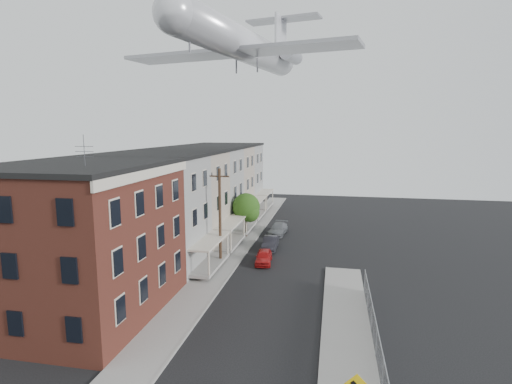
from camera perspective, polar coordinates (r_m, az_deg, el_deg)
sidewalk_left at (r=43.14m, az=-2.70°, el=-7.76°), size 3.00×62.00×0.12m
sidewalk_right at (r=25.36m, az=12.89°, el=-20.52°), size 3.00×26.00×0.12m
curb_left at (r=42.83m, az=-0.80°, el=-7.86°), size 0.15×62.00×0.14m
curb_right at (r=25.34m, az=9.39°, el=-20.41°), size 0.15×26.00×0.14m
corner_building at (r=29.29m, az=-23.64°, el=-6.22°), size 10.31×12.30×12.15m
row_house_a at (r=37.24m, az=-15.28°, el=-2.71°), size 11.98×7.00×10.30m
row_house_b at (r=43.50m, az=-11.20°, el=-0.92°), size 11.98×7.00×10.30m
row_house_c at (r=49.96m, az=-8.17°, el=0.42°), size 11.98×7.00×10.30m
row_house_d at (r=56.55m, az=-5.83°, el=1.45°), size 11.98×7.00×10.30m
row_house_e at (r=63.22m, az=-3.98°, el=2.26°), size 11.98×7.00×10.30m
chainlink_fence at (r=24.15m, az=16.82°, el=-19.76°), size 0.06×18.06×1.90m
utility_pole at (r=36.40m, az=-5.17°, el=-3.42°), size 1.80×0.26×9.00m
street_tree at (r=45.99m, az=-1.29°, el=-2.35°), size 3.22×3.20×5.20m
car_near at (r=37.89m, az=1.10°, el=-9.24°), size 1.82×3.78×1.24m
car_mid at (r=42.13m, az=2.05°, el=-7.31°), size 1.49×4.06×1.33m
car_far at (r=47.94m, az=3.17°, el=-5.31°), size 2.18×4.66×1.31m
airplane at (r=40.88m, az=-1.56°, el=20.18°), size 22.95×26.22×7.54m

